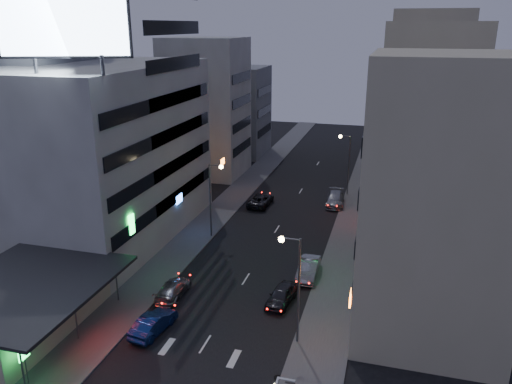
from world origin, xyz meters
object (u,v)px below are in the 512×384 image
at_px(parked_car_right_far, 335,199).
at_px(scooter_silver_b, 296,373).
at_px(parked_car_left, 261,200).
at_px(road_car_blue, 153,323).
at_px(parked_car_right_near, 281,295).
at_px(parked_car_right_mid, 308,269).
at_px(road_car_silver, 173,289).

relative_size(parked_car_right_far, scooter_silver_b, 2.99).
bearing_deg(parked_car_left, road_car_blue, 91.29).
distance_m(parked_car_left, road_car_blue, 28.65).
relative_size(parked_car_left, road_car_blue, 1.18).
xyz_separation_m(parked_car_right_near, scooter_silver_b, (3.05, -8.99, -0.05)).
distance_m(parked_car_right_near, scooter_silver_b, 9.50).
bearing_deg(parked_car_right_mid, parked_car_left, 117.13).
xyz_separation_m(parked_car_right_near, road_car_blue, (-8.18, -6.52, 0.01)).
height_order(parked_car_right_mid, parked_car_left, parked_car_right_mid).
relative_size(parked_car_right_near, road_car_silver, 0.91).
xyz_separation_m(parked_car_right_near, parked_car_right_mid, (1.31, 5.10, 0.06)).
relative_size(parked_car_right_near, road_car_blue, 0.96).
bearing_deg(road_car_silver, parked_car_right_mid, -149.85).
bearing_deg(parked_car_right_far, parked_car_left, -167.38).
height_order(parked_car_right_far, road_car_blue, parked_car_right_far).
distance_m(parked_car_left, scooter_silver_b, 32.96).
height_order(road_car_blue, road_car_silver, road_car_blue).
bearing_deg(parked_car_right_far, scooter_silver_b, -91.08).
bearing_deg(road_car_silver, parked_car_right_far, -113.31).
height_order(parked_car_left, parked_car_right_far, parked_car_right_far).
bearing_deg(parked_car_left, parked_car_right_mid, 120.20).
distance_m(parked_car_right_near, parked_car_right_mid, 5.27).
distance_m(parked_car_right_mid, scooter_silver_b, 14.20).
distance_m(parked_car_left, parked_car_right_far, 9.43).
xyz_separation_m(parked_car_right_near, parked_car_right_far, (1.23, 24.85, 0.06)).
xyz_separation_m(parked_car_right_far, road_car_silver, (-10.22, -26.23, -0.11)).
distance_m(road_car_blue, road_car_silver, 5.21).
relative_size(road_car_silver, scooter_silver_b, 2.59).
xyz_separation_m(parked_car_right_mid, parked_car_right_far, (-0.08, 19.75, -0.00)).
relative_size(parked_car_right_far, road_car_blue, 1.22).
bearing_deg(parked_car_right_near, parked_car_right_mid, 83.00).
bearing_deg(parked_car_right_far, road_car_silver, -115.44).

